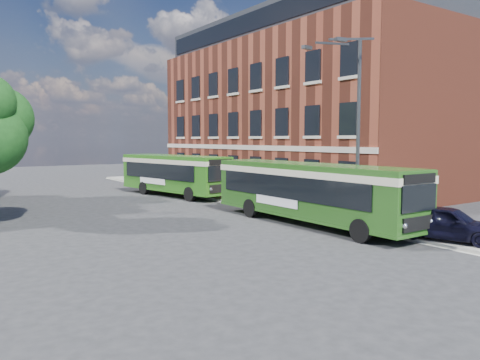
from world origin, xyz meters
TOP-DOWN VIEW (x-y plane):
  - ground at (0.00, 0.00)m, footprint 120.00×120.00m
  - pavement at (7.00, 8.00)m, footprint 6.00×48.00m
  - kerb_line at (3.95, 8.00)m, footprint 0.12×48.00m
  - brick_office at (14.00, 12.00)m, footprint 12.10×26.00m
  - street_lamp at (4.84, -2.00)m, footprint 2.96×2.38m
  - bus_stop_sign at (5.60, -4.20)m, footprint 0.35×0.08m
  - bus_front at (3.20, -0.71)m, footprint 2.68×12.48m
  - bus_rear at (3.00, 13.70)m, footprint 4.30×10.61m
  - parked_car at (4.80, -7.12)m, footprint 2.88×4.45m
  - pedestrian_a at (4.60, -4.37)m, footprint 0.69×0.58m
  - pedestrian_b at (5.09, -3.94)m, footprint 0.98×0.83m

SIDE VIEW (x-z plane):
  - ground at x=0.00m, z-range 0.00..0.00m
  - kerb_line at x=3.95m, z-range 0.00..0.01m
  - pavement at x=7.00m, z-range 0.00..0.15m
  - parked_car at x=4.80m, z-range 0.15..1.56m
  - pedestrian_a at x=4.60m, z-range 0.15..1.77m
  - pedestrian_b at x=5.09m, z-range 0.15..1.91m
  - bus_stop_sign at x=5.60m, z-range 0.25..2.77m
  - bus_rear at x=3.00m, z-range 0.32..3.34m
  - bus_front at x=3.20m, z-range 0.32..3.34m
  - street_lamp at x=4.84m, z-range 0.29..9.29m
  - brick_office at x=14.00m, z-range -0.13..14.07m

